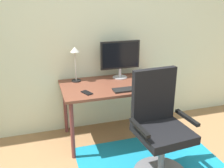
{
  "coord_description": "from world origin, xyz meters",
  "views": [
    {
      "loc": [
        -0.56,
        -0.87,
        1.72
      ],
      "look_at": [
        0.17,
        1.53,
        0.8
      ],
      "focal_mm": 40.5,
      "sensor_mm": 36.0,
      "label": 1
    }
  ],
  "objects_px": {
    "keyboard": "(132,89)",
    "desk_lamp": "(75,57)",
    "office_chair": "(159,135)",
    "computer_mouse": "(158,85)",
    "monitor": "(120,56)",
    "desk": "(114,90)",
    "coffee_cup": "(155,77)",
    "cell_phone": "(87,93)"
  },
  "relations": [
    {
      "from": "keyboard",
      "to": "desk_lamp",
      "type": "height_order",
      "value": "desk_lamp"
    },
    {
      "from": "office_chair",
      "to": "computer_mouse",
      "type": "bearing_deg",
      "value": 61.56
    },
    {
      "from": "keyboard",
      "to": "office_chair",
      "type": "distance_m",
      "value": 0.63
    },
    {
      "from": "monitor",
      "to": "office_chair",
      "type": "bearing_deg",
      "value": -86.56
    },
    {
      "from": "monitor",
      "to": "computer_mouse",
      "type": "xyz_separation_m",
      "value": [
        0.31,
        -0.43,
        -0.26
      ]
    },
    {
      "from": "monitor",
      "to": "keyboard",
      "type": "height_order",
      "value": "monitor"
    },
    {
      "from": "desk",
      "to": "office_chair",
      "type": "height_order",
      "value": "office_chair"
    },
    {
      "from": "monitor",
      "to": "coffee_cup",
      "type": "xyz_separation_m",
      "value": [
        0.35,
        -0.27,
        -0.22
      ]
    },
    {
      "from": "keyboard",
      "to": "coffee_cup",
      "type": "bearing_deg",
      "value": 25.59
    },
    {
      "from": "computer_mouse",
      "to": "coffee_cup",
      "type": "distance_m",
      "value": 0.17
    },
    {
      "from": "coffee_cup",
      "to": "desk",
      "type": "bearing_deg",
      "value": 173.39
    },
    {
      "from": "coffee_cup",
      "to": "cell_phone",
      "type": "distance_m",
      "value": 0.87
    },
    {
      "from": "coffee_cup",
      "to": "desk_lamp",
      "type": "bearing_deg",
      "value": 162.05
    },
    {
      "from": "computer_mouse",
      "to": "cell_phone",
      "type": "distance_m",
      "value": 0.82
    },
    {
      "from": "desk",
      "to": "monitor",
      "type": "height_order",
      "value": "monitor"
    },
    {
      "from": "office_chair",
      "to": "monitor",
      "type": "bearing_deg",
      "value": 88.68
    },
    {
      "from": "keyboard",
      "to": "desk_lamp",
      "type": "distance_m",
      "value": 0.77
    },
    {
      "from": "coffee_cup",
      "to": "cell_phone",
      "type": "height_order",
      "value": "coffee_cup"
    },
    {
      "from": "monitor",
      "to": "office_chair",
      "type": "distance_m",
      "value": 1.14
    },
    {
      "from": "office_chair",
      "to": "coffee_cup",
      "type": "bearing_deg",
      "value": 63.73
    },
    {
      "from": "monitor",
      "to": "coffee_cup",
      "type": "bearing_deg",
      "value": -37.29
    },
    {
      "from": "monitor",
      "to": "desk",
      "type": "bearing_deg",
      "value": -124.82
    },
    {
      "from": "desk",
      "to": "coffee_cup",
      "type": "relative_size",
      "value": 11.26
    },
    {
      "from": "keyboard",
      "to": "desk",
      "type": "bearing_deg",
      "value": 121.45
    },
    {
      "from": "desk",
      "to": "computer_mouse",
      "type": "bearing_deg",
      "value": -25.89
    },
    {
      "from": "computer_mouse",
      "to": "keyboard",
      "type": "bearing_deg",
      "value": -178.83
    },
    {
      "from": "desk",
      "to": "office_chair",
      "type": "bearing_deg",
      "value": -75.45
    },
    {
      "from": "cell_phone",
      "to": "desk_lamp",
      "type": "xyz_separation_m",
      "value": [
        -0.04,
        0.41,
        0.3
      ]
    },
    {
      "from": "desk",
      "to": "computer_mouse",
      "type": "xyz_separation_m",
      "value": [
        0.46,
        -0.22,
        0.09
      ]
    },
    {
      "from": "desk",
      "to": "keyboard",
      "type": "height_order",
      "value": "keyboard"
    },
    {
      "from": "keyboard",
      "to": "desk_lamp",
      "type": "relative_size",
      "value": 1.02
    },
    {
      "from": "coffee_cup",
      "to": "cell_phone",
      "type": "relative_size",
      "value": 0.78
    },
    {
      "from": "desk_lamp",
      "to": "coffee_cup",
      "type": "bearing_deg",
      "value": -17.95
    },
    {
      "from": "desk",
      "to": "office_chair",
      "type": "xyz_separation_m",
      "value": [
        0.21,
        -0.79,
        -0.19
      ]
    },
    {
      "from": "desk",
      "to": "monitor",
      "type": "relative_size",
      "value": 2.47
    },
    {
      "from": "coffee_cup",
      "to": "keyboard",
      "type": "bearing_deg",
      "value": -154.41
    },
    {
      "from": "office_chair",
      "to": "keyboard",
      "type": "bearing_deg",
      "value": 91.94
    },
    {
      "from": "desk",
      "to": "cell_phone",
      "type": "xyz_separation_m",
      "value": [
        -0.36,
        -0.18,
        0.08
      ]
    },
    {
      "from": "monitor",
      "to": "cell_phone",
      "type": "height_order",
      "value": "monitor"
    },
    {
      "from": "desk_lamp",
      "to": "office_chair",
      "type": "bearing_deg",
      "value": -59.26
    },
    {
      "from": "keyboard",
      "to": "desk_lamp",
      "type": "bearing_deg",
      "value": 139.67
    },
    {
      "from": "desk_lamp",
      "to": "monitor",
      "type": "bearing_deg",
      "value": -2.62
    }
  ]
}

